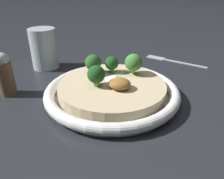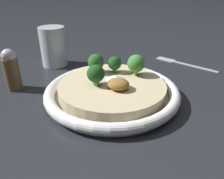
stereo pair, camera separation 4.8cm
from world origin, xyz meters
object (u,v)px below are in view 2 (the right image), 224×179
drinking_glass (53,47)px  broccoli_right (96,62)px  fork_utensil (179,62)px  risotto_bowl (112,91)px  broccoli_front_right (115,63)px  pepper_shaker (11,70)px  broccoli_back_right (96,74)px  broccoli_front (136,64)px

drinking_glass → broccoli_right: bearing=156.5°
broccoli_right → fork_utensil: broccoli_right is taller
broccoli_right → drinking_glass: (0.19, -0.08, -0.01)m
risotto_bowl → broccoli_right: size_ratio=6.40×
risotto_bowl → broccoli_front_right: 0.08m
pepper_shaker → broccoli_back_right: bearing=-171.2°
broccoli_right → broccoli_front_right: (-0.04, -0.02, -0.00)m
broccoli_front → fork_utensil: broccoli_front is taller
risotto_bowl → broccoli_right: bearing=-34.2°
broccoli_back_right → broccoli_front_right: broccoli_back_right is taller
drinking_glass → broccoli_back_right: bearing=146.8°
drinking_glass → fork_utensil: 0.39m
broccoli_front_right → pepper_shaker: 0.24m
broccoli_back_right → pepper_shaker: 0.21m
broccoli_front → broccoli_back_right: bearing=54.6°
broccoli_back_right → broccoli_front_right: 0.08m
broccoli_front → broccoli_front_right: broccoli_front is taller
fork_utensil → broccoli_back_right: bearing=83.8°
broccoli_right → pepper_shaker: 0.20m
broccoli_right → fork_utensil: size_ratio=0.24×
risotto_bowl → drinking_glass: 0.28m
pepper_shaker → fork_utensil: bearing=-134.6°
broccoli_back_right → drinking_glass: bearing=-33.2°
broccoli_front_right → broccoli_front: bearing=-175.6°
broccoli_back_right → broccoli_right: 0.07m
risotto_bowl → broccoli_front: 0.09m
broccoli_front → broccoli_back_right: (0.06, 0.09, -0.00)m
broccoli_front_right → fork_utensil: broccoli_front_right is taller
broccoli_front_right → drinking_glass: 0.23m
broccoli_front → pepper_shaker: (0.27, 0.12, -0.01)m
broccoli_back_right → risotto_bowl: bearing=-143.1°
risotto_bowl → drinking_glass: (0.24, -0.12, 0.04)m
risotto_bowl → broccoli_back_right: broccoli_back_right is taller
broccoli_front → risotto_bowl: bearing=63.1°
broccoli_front → broccoli_right: bearing=14.8°
risotto_bowl → broccoli_back_right: (0.03, 0.02, 0.04)m
broccoli_front → broccoli_right: 0.09m
broccoli_front → broccoli_back_right: 0.10m
broccoli_front_right → broccoli_right: bearing=27.1°
broccoli_front → fork_utensil: 0.25m
broccoli_back_right → broccoli_right: bearing=-63.0°
risotto_bowl → broccoli_front: broccoli_front is taller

